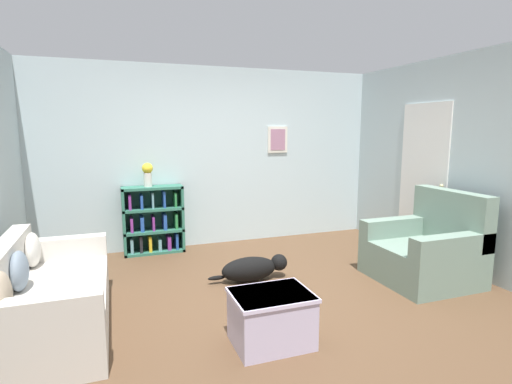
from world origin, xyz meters
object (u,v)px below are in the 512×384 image
Objects in this scene: bookshelf at (153,221)px; dog at (253,268)px; recliner_chair at (427,251)px; coffee_table at (271,317)px; couch at (45,299)px; vase at (148,173)px.

dog is (0.95, -1.49, -0.30)m from bookshelf.
recliner_chair is at bearing -18.65° from dog.
dog is (0.31, 1.33, -0.08)m from coffee_table.
couch is at bearing 154.74° from coffee_table.
recliner_chair is at bearing -1.73° from couch.
coffee_table is at bearing -76.19° from vase.
dog is at bearing -55.78° from vase.
coffee_table is (0.64, -2.82, -0.21)m from bookshelf.
bookshelf is 2.89m from coffee_table.
vase reaches higher than coffee_table.
bookshelf is 2.88× the size of vase.
bookshelf reaches higher than couch.
coffee_table is 1.37m from dog.
bookshelf reaches higher than dog.
coffee_table is 0.67× the size of dog.
recliner_chair reaches higher than couch.
couch reaches higher than dog.
dog is 2.03m from vase.
dog is at bearing 76.84° from coffee_table.
vase is at bearing 103.81° from coffee_table.
couch is 5.32× the size of vase.
bookshelf is at bearing 122.54° from dog.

